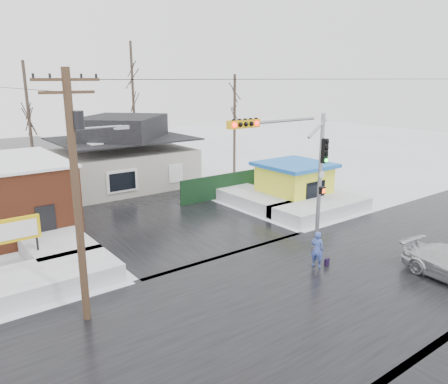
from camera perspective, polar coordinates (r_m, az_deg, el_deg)
ground at (r=18.93m, az=10.67°, el=-12.80°), size 120.00×120.00×0.00m
road_ns at (r=18.92m, az=10.68°, el=-12.77°), size 10.00×120.00×0.02m
road_ew at (r=18.92m, az=10.68°, el=-12.77°), size 120.00×10.00×0.02m
snowbank_nw at (r=20.23m, az=-23.68°, el=-10.72°), size 7.00×3.00×0.80m
snowbank_ne at (r=29.41m, az=12.55°, el=-2.00°), size 7.00×3.00×0.80m
snowbank_nside_w at (r=25.18m, az=-22.03°, el=-5.59°), size 3.00×8.00×0.80m
snowbank_nside_e at (r=31.44m, az=3.24°, el=-0.58°), size 3.00×8.00×0.80m
traffic_signal at (r=21.04m, az=9.80°, el=3.18°), size 6.05×0.68×7.00m
utility_pole at (r=15.75m, az=-18.58°, el=0.92°), size 3.15×0.44×9.00m
marquee_sign at (r=21.97m, az=-25.66°, el=-4.67°), size 2.20×0.21×2.55m
house at (r=36.70m, az=-13.01°, el=4.82°), size 10.40×8.40×5.76m
kiosk at (r=31.43m, az=9.12°, el=1.25°), size 4.60×4.60×2.88m
fence at (r=32.52m, az=0.31°, el=0.86°), size 8.00×0.12×1.80m
tree_far_left at (r=38.11m, az=-24.49°, el=12.33°), size 3.00×3.00×10.00m
tree_far_mid at (r=43.34m, az=-11.96°, el=15.53°), size 3.00×3.00×12.00m
tree_far_right at (r=39.72m, az=1.41°, el=12.49°), size 3.00×3.00×9.00m
pedestrian at (r=21.01m, az=12.08°, el=-7.38°), size 0.61×0.75×1.76m
shopping_bag at (r=21.53m, az=13.28°, el=-8.94°), size 0.29×0.15×0.35m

